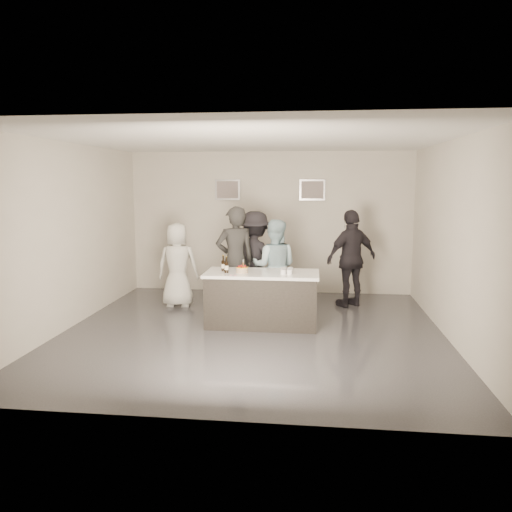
% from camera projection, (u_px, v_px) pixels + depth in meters
% --- Properties ---
extents(floor, '(6.00, 6.00, 0.00)m').
position_uv_depth(floor, '(252.00, 332.00, 7.95)').
color(floor, '#3D3D42').
rests_on(floor, ground).
extents(ceiling, '(6.00, 6.00, 0.00)m').
position_uv_depth(ceiling, '(252.00, 140.00, 7.51)').
color(ceiling, white).
extents(wall_back, '(6.00, 0.04, 3.00)m').
position_uv_depth(wall_back, '(270.00, 223.00, 10.67)').
color(wall_back, beige).
rests_on(wall_back, ground).
extents(wall_front, '(6.00, 0.04, 3.00)m').
position_uv_depth(wall_front, '(214.00, 274.00, 4.78)').
color(wall_front, beige).
rests_on(wall_front, ground).
extents(wall_left, '(0.04, 6.00, 3.00)m').
position_uv_depth(wall_left, '(69.00, 236.00, 8.07)').
color(wall_left, beige).
rests_on(wall_left, ground).
extents(wall_right, '(0.04, 6.00, 3.00)m').
position_uv_depth(wall_right, '(453.00, 241.00, 7.38)').
color(wall_right, beige).
rests_on(wall_right, ground).
extents(picture_left, '(0.54, 0.04, 0.44)m').
position_uv_depth(picture_left, '(228.00, 190.00, 10.65)').
color(picture_left, '#B2B2B7').
rests_on(picture_left, wall_back).
extents(picture_right, '(0.54, 0.04, 0.44)m').
position_uv_depth(picture_right, '(312.00, 190.00, 10.44)').
color(picture_right, '#B2B2B7').
rests_on(picture_right, wall_back).
extents(bar_counter, '(1.86, 0.86, 0.90)m').
position_uv_depth(bar_counter, '(262.00, 299.00, 8.25)').
color(bar_counter, white).
rests_on(bar_counter, ground).
extents(cake, '(0.19, 0.19, 0.08)m').
position_uv_depth(cake, '(242.00, 270.00, 8.14)').
color(cake, orange).
rests_on(cake, bar_counter).
extents(beer_bottle_a, '(0.07, 0.07, 0.26)m').
position_uv_depth(beer_bottle_a, '(223.00, 263.00, 8.27)').
color(beer_bottle_a, black).
rests_on(beer_bottle_a, bar_counter).
extents(beer_bottle_b, '(0.07, 0.07, 0.26)m').
position_uv_depth(beer_bottle_b, '(226.00, 265.00, 8.12)').
color(beer_bottle_b, black).
rests_on(beer_bottle_b, bar_counter).
extents(tumbler_cluster, '(0.19, 0.30, 0.08)m').
position_uv_depth(tumbler_cluster, '(287.00, 271.00, 8.08)').
color(tumbler_cluster, orange).
rests_on(tumbler_cluster, bar_counter).
extents(candles, '(0.24, 0.08, 0.01)m').
position_uv_depth(candles, '(237.00, 275.00, 7.91)').
color(candles, pink).
rests_on(candles, bar_counter).
extents(person_main_black, '(0.83, 0.70, 1.94)m').
position_uv_depth(person_main_black, '(235.00, 260.00, 8.97)').
color(person_main_black, '#262626').
rests_on(person_main_black, ground).
extents(person_main_blue, '(0.86, 0.69, 1.71)m').
position_uv_depth(person_main_blue, '(274.00, 266.00, 9.01)').
color(person_main_blue, '#A6CBD9').
rests_on(person_main_blue, ground).
extents(person_guest_left, '(0.80, 0.54, 1.60)m').
position_uv_depth(person_guest_left, '(178.00, 265.00, 9.48)').
color(person_guest_left, silver).
rests_on(person_guest_left, ground).
extents(person_guest_right, '(1.16, 0.97, 1.85)m').
position_uv_depth(person_guest_right, '(352.00, 258.00, 9.47)').
color(person_guest_right, '#252228').
rests_on(person_guest_right, ground).
extents(person_guest_back, '(1.34, 1.04, 1.82)m').
position_uv_depth(person_guest_back, '(255.00, 259.00, 9.51)').
color(person_guest_back, black).
rests_on(person_guest_back, ground).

